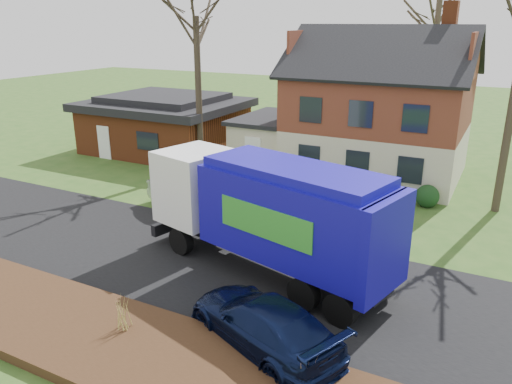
% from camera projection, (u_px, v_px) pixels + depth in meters
% --- Properties ---
extents(ground, '(120.00, 120.00, 0.00)m').
position_uv_depth(ground, '(217.00, 266.00, 17.84)').
color(ground, '#2D511B').
rests_on(ground, ground).
extents(road, '(80.00, 7.00, 0.02)m').
position_uv_depth(road, '(217.00, 265.00, 17.84)').
color(road, black).
rests_on(road, ground).
extents(mulch_verge, '(80.00, 3.50, 0.30)m').
position_uv_depth(mulch_verge, '(113.00, 342.00, 13.34)').
color(mulch_verge, '#311F10').
rests_on(mulch_verge, ground).
extents(main_house, '(12.95, 8.95, 9.26)m').
position_uv_depth(main_house, '(370.00, 102.00, 27.56)').
color(main_house, beige).
rests_on(main_house, ground).
extents(ranch_house, '(9.80, 8.20, 3.70)m').
position_uv_depth(ranch_house, '(166.00, 123.00, 33.39)').
color(ranch_house, brown).
rests_on(ranch_house, ground).
extents(garbage_truck, '(9.77, 4.81, 4.04)m').
position_uv_depth(garbage_truck, '(270.00, 210.00, 16.58)').
color(garbage_truck, black).
rests_on(garbage_truck, ground).
extents(silver_sedan, '(5.01, 3.18, 1.56)m').
position_uv_depth(silver_sedan, '(189.00, 195.00, 22.73)').
color(silver_sedan, '#A6A9AD').
rests_on(silver_sedan, ground).
extents(navy_wagon, '(5.31, 3.77, 1.43)m').
position_uv_depth(navy_wagon, '(263.00, 323.00, 13.21)').
color(navy_wagon, '#0B1332').
rests_on(navy_wagon, ground).
extents(grass_clump_mid, '(0.36, 0.30, 1.01)m').
position_uv_depth(grass_clump_mid, '(122.00, 312.00, 13.55)').
color(grass_clump_mid, '#AC9B4C').
rests_on(grass_clump_mid, mulch_verge).
extents(grass_clump_east, '(0.34, 0.28, 0.86)m').
position_uv_depth(grass_clump_east, '(305.00, 375.00, 11.26)').
color(grass_clump_east, '#A47A48').
rests_on(grass_clump_east, mulch_verge).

